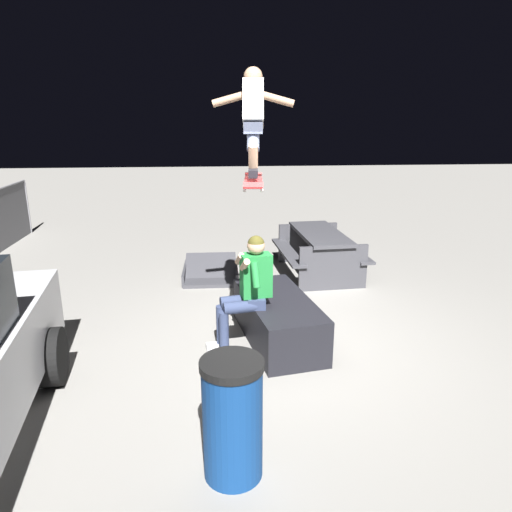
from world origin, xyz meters
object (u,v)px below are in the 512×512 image
Objects in this scene: person_sitting_on_ledge at (247,287)px; skater_airborne at (253,116)px; ledge_box_main at (278,319)px; skateboard at (253,181)px; picnic_table_back at (320,246)px; trash_bin at (233,419)px; kicker_ramp at (211,274)px.

person_sitting_on_ledge is 1.88m from skater_airborne.
skater_airborne is (0.00, 0.30, 2.38)m from ledge_box_main.
ledge_box_main is at bearing -79.84° from skateboard.
trash_bin reaches higher than picnic_table_back.
person_sitting_on_ledge is at bearing 119.07° from ledge_box_main.
ledge_box_main is 1.19× the size of person_sitting_on_ledge.
skater_airborne is (0.22, -0.09, 1.87)m from person_sitting_on_ledge.
person_sitting_on_ledge is 1.34× the size of kicker_ramp.
ledge_box_main is 2.31m from trash_bin.
kicker_ramp is (2.41, 0.55, -1.90)m from skateboard.
ledge_box_main is 1.59× the size of skateboard.
skater_airborne is 3.49m from picnic_table_back.
skateboard is (0.16, -0.09, 1.18)m from person_sitting_on_ledge.
picnic_table_back is at bearing -88.26° from kicker_ramp.
kicker_ramp is at bearing 10.07° from person_sitting_on_ledge.
trash_bin is at bearing 171.61° from skateboard.
ledge_box_main reaches higher than kicker_ramp.
trash_bin is (-1.99, 0.23, -0.29)m from person_sitting_on_ledge.
skateboard is at bearing 151.86° from picnic_table_back.
skateboard is 1.00× the size of kicker_ramp.
skateboard reaches higher than ledge_box_main.
trash_bin is (-4.57, -0.23, 0.42)m from kicker_ramp.
kicker_ramp is (2.36, 0.85, -0.21)m from ledge_box_main.
ledge_box_main is 1.69× the size of trash_bin.
person_sitting_on_ledge is 2.71m from kicker_ramp.
person_sitting_on_ledge is at bearing 151.82° from picnic_table_back.
ledge_box_main is at bearing 157.16° from picnic_table_back.
picnic_table_back is 4.91m from trash_bin.
ledge_box_main is 0.68m from person_sitting_on_ledge.
ledge_box_main is at bearing -60.93° from person_sitting_on_ledge.
trash_bin reaches higher than kicker_ramp.
skater_airborne is 0.62× the size of picnic_table_back.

